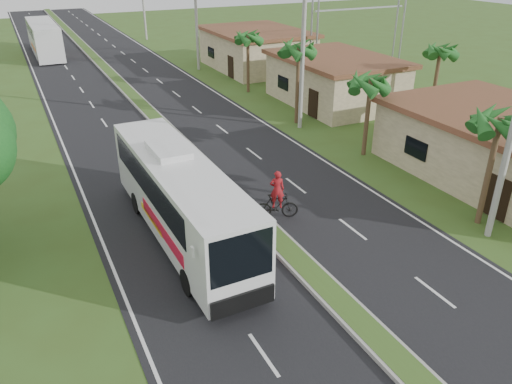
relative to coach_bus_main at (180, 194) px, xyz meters
name	(u,v)px	position (x,y,z in m)	size (l,w,h in m)	color
ground	(356,321)	(3.49, -7.71, -2.10)	(180.00, 180.00, 0.00)	#3A531E
road_asphalt	(173,137)	(3.49, 12.29, -2.09)	(14.00, 160.00, 0.02)	black
median_strip	(173,136)	(3.49, 12.29, -1.99)	(1.20, 160.00, 0.18)	gray
lane_edge_left	(67,154)	(-3.21, 12.29, -2.10)	(0.12, 160.00, 0.01)	silver
lane_edge_right	(264,123)	(10.19, 12.29, -2.10)	(0.12, 160.00, 0.01)	silver
shop_near	(507,147)	(17.49, -1.71, -0.32)	(8.60, 12.60, 3.52)	tan
shop_mid	(335,80)	(17.49, 14.29, -0.24)	(7.60, 10.60, 3.67)	tan
shop_far	(256,49)	(17.49, 28.29, -0.17)	(8.60, 11.60, 3.82)	tan
palm_verge_a	(500,123)	(12.49, -4.71, 2.64)	(2.40, 2.40, 5.45)	#473321
palm_verge_b	(371,83)	(12.89, 4.29, 2.26)	(2.40, 2.40, 5.05)	#473321
palm_verge_c	(299,49)	(12.29, 11.29, 3.03)	(2.40, 2.40, 5.85)	#473321
palm_verge_d	(248,37)	(12.79, 20.29, 2.45)	(2.40, 2.40, 5.25)	#473321
palm_behind_shop	(440,51)	(20.99, 7.29, 2.83)	(2.40, 2.40, 5.65)	#473321
utility_pole_b	(303,34)	(11.96, 10.29, 4.16)	(3.20, 0.28, 12.00)	gray
utility_pole_c	(196,11)	(11.99, 30.29, 3.58)	(1.60, 0.28, 11.00)	gray
coach_bus_main	(180,194)	(0.00, 0.00, 0.00)	(2.67, 11.84, 3.81)	silver
coach_bus_far	(44,37)	(-1.08, 44.92, -0.05)	(2.75, 12.40, 3.61)	silver
motorcyclist	(277,202)	(4.46, -0.26, -1.26)	(2.06, 1.30, 2.37)	black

